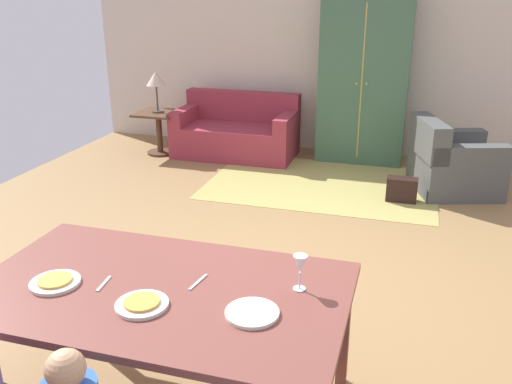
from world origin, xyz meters
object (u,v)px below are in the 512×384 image
at_px(couch, 237,133).
at_px(armchair, 451,164).
at_px(side_table, 159,127).
at_px(table_lamp, 156,80).
at_px(plate_near_woman, 252,313).
at_px(wine_glass, 300,265).
at_px(dining_table, 160,298).
at_px(armoire, 364,80).
at_px(handbag, 402,190).
at_px(plate_near_child, 142,305).
at_px(plate_near_man, 55,283).

height_order(couch, armchair, same).
bearing_deg(side_table, table_lamp, 90.00).
height_order(plate_near_woman, wine_glass, wine_glass).
bearing_deg(couch, wine_glass, -67.92).
bearing_deg(table_lamp, dining_table, -63.74).
relative_size(armchair, table_lamp, 1.99).
height_order(armchair, armoire, armoire).
distance_m(plate_near_woman, handbag, 3.75).
distance_m(dining_table, table_lamp, 4.97).
distance_m(plate_near_child, handbag, 3.93).
distance_m(armoire, handbag, 1.80).
distance_m(wine_glass, armoire, 4.80).
bearing_deg(dining_table, plate_near_child, -90.00).
bearing_deg(table_lamp, plate_near_man, -69.81).
height_order(plate_near_man, handbag, plate_near_man).
distance_m(couch, table_lamp, 1.28).
bearing_deg(plate_near_man, armoire, 79.08).
relative_size(dining_table, plate_near_child, 7.48).
bearing_deg(plate_near_woman, couch, 109.24).
distance_m(dining_table, armoire, 5.01).
bearing_deg(plate_near_man, plate_near_child, -6.66).
bearing_deg(dining_table, handbag, 73.07).
xyz_separation_m(couch, side_table, (-1.03, -0.26, 0.07)).
bearing_deg(plate_near_child, wine_glass, 28.14).
height_order(plate_near_man, plate_near_child, same).
height_order(armoire, table_lamp, armoire).
bearing_deg(armchair, wine_glass, -103.23).
bearing_deg(couch, armoire, 9.30).
distance_m(side_table, handbag, 3.40).
height_order(couch, side_table, couch).
height_order(side_table, table_lamp, table_lamp).
bearing_deg(couch, table_lamp, -165.97).
relative_size(plate_near_child, couch, 0.16).
distance_m(dining_table, armchair, 4.35).
bearing_deg(armchair, side_table, 173.70).
xyz_separation_m(plate_near_woman, table_lamp, (-2.71, 4.55, 0.24)).
xyz_separation_m(plate_near_man, armchair, (2.09, 4.15, -0.45)).
height_order(dining_table, table_lamp, table_lamp).
bearing_deg(armoire, dining_table, -95.38).
distance_m(dining_table, plate_near_child, 0.19).
height_order(plate_near_child, armchair, armchair).
bearing_deg(handbag, wine_glass, -96.89).
distance_m(plate_near_man, plate_near_woman, 1.03).
relative_size(plate_near_man, side_table, 0.43).
bearing_deg(plate_near_woman, armchair, 75.55).
relative_size(armoire, table_lamp, 3.89).
xyz_separation_m(plate_near_child, table_lamp, (-2.19, 4.63, 0.24)).
distance_m(table_lamp, handbag, 3.51).
height_order(dining_table, handbag, dining_table).
distance_m(plate_near_man, armoire, 5.19).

